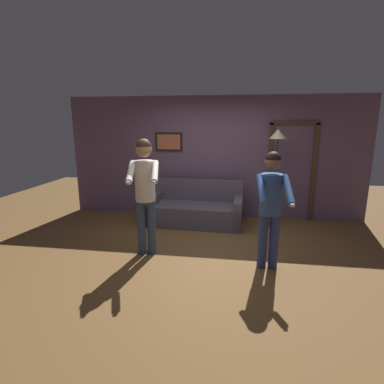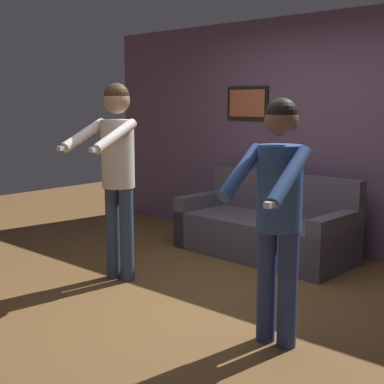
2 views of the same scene
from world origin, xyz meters
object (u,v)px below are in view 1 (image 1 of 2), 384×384
couch (196,210)px  person_standing_right (271,200)px  person_standing_left (145,185)px  torchiere_lamp (277,146)px

couch → person_standing_right: (1.29, -1.80, 0.72)m
person_standing_left → couch: bearing=70.9°
torchiere_lamp → person_standing_right: bearing=-98.5°
person_standing_left → torchiere_lamp: bearing=39.1°
couch → person_standing_left: bearing=-109.1°
torchiere_lamp → person_standing_left: bearing=-140.9°
torchiere_lamp → couch: bearing=-175.4°
person_standing_right → torchiere_lamp: bearing=81.5°
couch → torchiere_lamp: (1.58, 0.13, 1.32)m
couch → torchiere_lamp: size_ratio=1.01×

